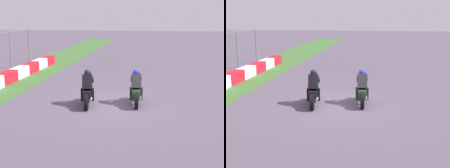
% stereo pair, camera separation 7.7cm
% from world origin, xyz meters
% --- Properties ---
extents(ground_plane, '(120.00, 120.00, 0.00)m').
position_xyz_m(ground_plane, '(0.00, 0.00, 0.00)').
color(ground_plane, '#564C5A').
extents(rider_lane_a, '(2.04, 0.56, 1.51)m').
position_xyz_m(rider_lane_a, '(0.19, -0.91, 0.62)').
color(rider_lane_a, black).
rests_on(rider_lane_a, ground_plane).
extents(rider_lane_b, '(2.04, 0.59, 1.51)m').
position_xyz_m(rider_lane_b, '(-0.27, 1.08, 0.62)').
color(rider_lane_b, black).
rests_on(rider_lane_b, ground_plane).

